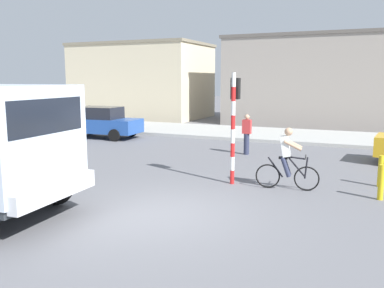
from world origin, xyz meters
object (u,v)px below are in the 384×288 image
object	(u,v)px
cyclist	(287,159)
traffic_light_pole	(234,113)
bollard_far	(380,171)
car_red_near	(101,122)
bollard_near	(381,182)
pedestrian_near_kerb	(247,134)

from	to	relation	value
cyclist	traffic_light_pole	size ratio (longest dim) A/B	0.54
bollard_far	car_red_near	bearing A→B (deg)	159.71
traffic_light_pole	car_red_near	world-z (taller)	traffic_light_pole
traffic_light_pole	bollard_far	size ratio (longest dim) A/B	3.56
cyclist	car_red_near	bearing A→B (deg)	149.96
cyclist	bollard_near	bearing A→B (deg)	-0.92
traffic_light_pole	bollard_far	distance (m)	4.45
traffic_light_pole	car_red_near	xyz separation A→B (m)	(-9.17, 6.15, -1.25)
pedestrian_near_kerb	bollard_near	bearing A→B (deg)	-43.91
cyclist	pedestrian_near_kerb	xyz separation A→B (m)	(-2.51, 4.66, -0.02)
cyclist	bollard_far	bearing A→B (deg)	29.90
traffic_light_pole	bollard_near	world-z (taller)	traffic_light_pole
bollard_near	bollard_far	bearing A→B (deg)	90.00
traffic_light_pole	pedestrian_near_kerb	world-z (taller)	traffic_light_pole
car_red_near	bollard_near	xyz separation A→B (m)	(13.10, -6.25, -0.37)
traffic_light_pole	pedestrian_near_kerb	size ratio (longest dim) A/B	1.98
pedestrian_near_kerb	car_red_near	bearing A→B (deg)	169.36
cyclist	traffic_light_pole	world-z (taller)	traffic_light_pole
pedestrian_near_kerb	traffic_light_pole	bearing A→B (deg)	-78.34
cyclist	car_red_near	xyz separation A→B (m)	(-10.73, 6.21, -0.05)
traffic_light_pole	car_red_near	bearing A→B (deg)	146.15
cyclist	bollard_near	xyz separation A→B (m)	(2.37, -0.04, -0.41)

